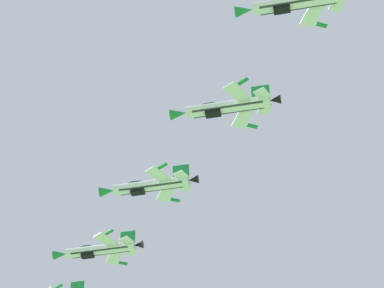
{
  "coord_description": "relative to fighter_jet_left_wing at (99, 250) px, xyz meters",
  "views": [
    {
      "loc": [
        0.19,
        -4.89,
        1.85
      ],
      "look_at": [
        -39.41,
        73.03,
        92.08
      ],
      "focal_mm": 77.78,
      "sensor_mm": 36.0,
      "label": 1
    }
  ],
  "objects": [
    {
      "name": "fighter_jet_right_wing",
      "position": [
        16.02,
        -10.83,
        -0.71
      ],
      "size": [
        15.69,
        10.29,
        4.39
      ],
      "rotation": [
        0.0,
        -0.14,
        1.85
      ],
      "color": "silver"
    },
    {
      "name": "fighter_jet_left_outer",
      "position": [
        34.1,
        -21.04,
        -1.62
      ],
      "size": [
        15.69,
        10.33,
        4.38
      ],
      "rotation": [
        0.0,
        -0.09,
        1.85
      ],
      "color": "silver"
    },
    {
      "name": "fighter_jet_right_outer",
      "position": [
        48.86,
        -30.47,
        2.18
      ],
      "size": [
        15.69,
        10.29,
        4.39
      ],
      "rotation": [
        0.0,
        -0.13,
        1.85
      ],
      "color": "silver"
    },
    {
      "name": "fighter_jet_left_wing",
      "position": [
        0.0,
        0.0,
        0.0
      ],
      "size": [
        15.69,
        10.34,
        4.37
      ],
      "rotation": [
        0.0,
        -0.06,
        1.85
      ],
      "color": "silver"
    }
  ]
}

